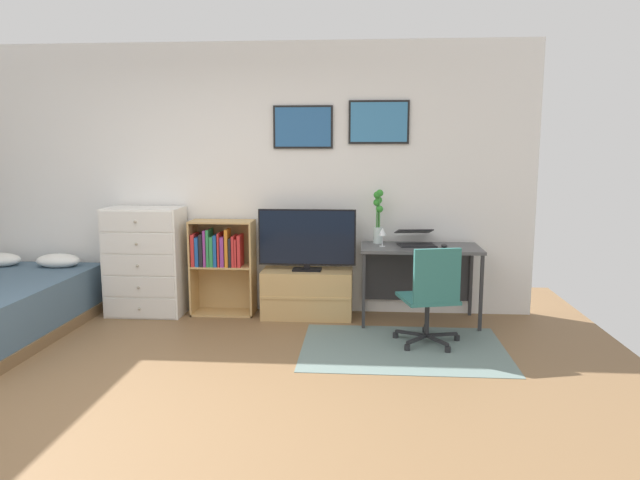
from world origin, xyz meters
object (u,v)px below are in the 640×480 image
at_px(television, 307,240).
at_px(office_chair, 432,294).
at_px(bookshelf, 220,258).
at_px(desk, 419,259).
at_px(laptop, 415,239).
at_px(computer_mouse, 444,246).
at_px(wine_glass, 382,232).
at_px(bamboo_vase, 378,216).
at_px(tv_stand, 307,293).
at_px(dresser, 146,261).

xyz_separation_m(television, office_chair, (1.12, -0.78, -0.32)).
distance_m(bookshelf, desk, 1.97).
bearing_deg(office_chair, television, 131.18).
relative_size(office_chair, laptop, 2.07).
bearing_deg(computer_mouse, wine_glass, 179.97).
bearing_deg(bookshelf, bamboo_vase, 1.17).
xyz_separation_m(desk, laptop, (-0.04, 0.02, 0.20)).
relative_size(laptop, bamboo_vase, 0.79).
bearing_deg(tv_stand, television, -90.00).
xyz_separation_m(dresser, bookshelf, (0.75, 0.06, 0.03)).
relative_size(tv_stand, computer_mouse, 8.53).
height_order(tv_stand, office_chair, office_chair).
distance_m(laptop, wine_glass, 0.36).
distance_m(television, wine_glass, 0.74).
distance_m(office_chair, computer_mouse, 0.77).
xyz_separation_m(dresser, tv_stand, (1.63, 0.01, -0.30)).
distance_m(bookshelf, computer_mouse, 2.21).
xyz_separation_m(dresser, desk, (2.72, 0.00, 0.06)).
bearing_deg(bookshelf, dresser, -175.47).
xyz_separation_m(television, laptop, (1.05, 0.03, 0.02)).
bearing_deg(wine_glass, tv_stand, 170.93).
height_order(television, laptop, television).
bearing_deg(television, wine_glass, -7.35).
xyz_separation_m(bookshelf, computer_mouse, (2.19, -0.16, 0.18)).
bearing_deg(desk, bamboo_vase, 167.79).
bearing_deg(dresser, wine_glass, -2.46).
bearing_deg(bamboo_vase, computer_mouse, -17.30).
bearing_deg(computer_mouse, bamboo_vase, 162.70).
relative_size(bookshelf, desk, 0.84).
relative_size(desk, wine_glass, 6.27).
xyz_separation_m(bookshelf, bamboo_vase, (1.57, 0.03, 0.44)).
bearing_deg(dresser, television, -0.26).
xyz_separation_m(office_chair, laptop, (-0.07, 0.81, 0.34)).
bearing_deg(computer_mouse, bookshelf, 175.81).
distance_m(television, office_chair, 1.40).
height_order(bamboo_vase, wine_glass, bamboo_vase).
relative_size(office_chair, computer_mouse, 8.27).
relative_size(laptop, wine_glass, 2.31).
bearing_deg(television, bamboo_vase, 8.12).
bearing_deg(wine_glass, office_chair, -59.98).
distance_m(tv_stand, desk, 1.15).
height_order(dresser, office_chair, dresser).
relative_size(dresser, laptop, 2.61).
height_order(computer_mouse, bamboo_vase, bamboo_vase).
bearing_deg(bamboo_vase, television, -171.88).
bearing_deg(dresser, bookshelf, 4.53).
distance_m(dresser, desk, 2.72).
bearing_deg(television, laptop, 1.83).
relative_size(television, desk, 0.84).
height_order(tv_stand, television, television).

